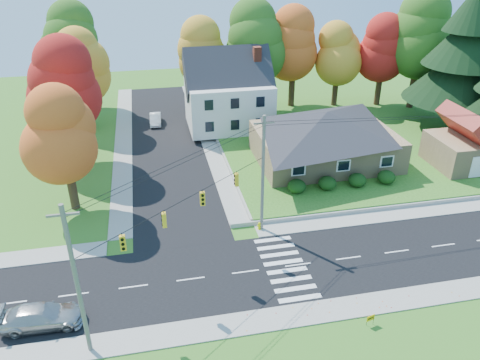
{
  "coord_description": "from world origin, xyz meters",
  "views": [
    {
      "loc": [
        -9.91,
        -26.35,
        21.71
      ],
      "look_at": [
        -2.74,
        8.0,
        3.32
      ],
      "focal_mm": 35.0,
      "sensor_mm": 36.0,
      "label": 1
    }
  ],
  "objects_px": {
    "ranch_house": "(325,136)",
    "silver_sedan": "(42,316)",
    "white_car": "(155,119)",
    "fire_hydrant": "(259,226)"
  },
  "relations": [
    {
      "from": "ranch_house",
      "to": "silver_sedan",
      "type": "height_order",
      "value": "ranch_house"
    },
    {
      "from": "silver_sedan",
      "to": "white_car",
      "type": "height_order",
      "value": "silver_sedan"
    },
    {
      "from": "white_car",
      "to": "fire_hydrant",
      "type": "bearing_deg",
      "value": -71.99
    },
    {
      "from": "ranch_house",
      "to": "fire_hydrant",
      "type": "xyz_separation_m",
      "value": [
        -9.7,
        -10.83,
        -2.93
      ]
    },
    {
      "from": "fire_hydrant",
      "to": "white_car",
      "type": "bearing_deg",
      "value": 105.21
    },
    {
      "from": "silver_sedan",
      "to": "fire_hydrant",
      "type": "bearing_deg",
      "value": -61.56
    },
    {
      "from": "silver_sedan",
      "to": "white_car",
      "type": "relative_size",
      "value": 1.28
    },
    {
      "from": "silver_sedan",
      "to": "fire_hydrant",
      "type": "height_order",
      "value": "silver_sedan"
    },
    {
      "from": "white_car",
      "to": "ranch_house",
      "type": "bearing_deg",
      "value": -40.22
    },
    {
      "from": "fire_hydrant",
      "to": "ranch_house",
      "type": "bearing_deg",
      "value": 48.17
    }
  ]
}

